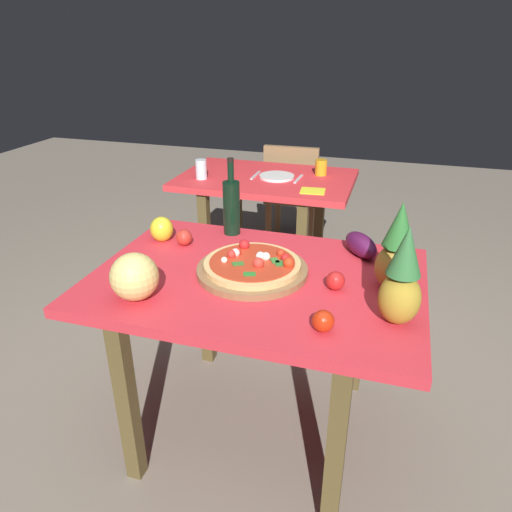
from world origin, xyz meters
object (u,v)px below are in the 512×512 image
(display_table, at_px, (257,297))
(dinner_plate, at_px, (277,176))
(melon, at_px, (135,277))
(knife_utensil, at_px, (299,179))
(pizza_board, at_px, (252,270))
(fork_utensil, at_px, (256,175))
(drinking_glass_juice, at_px, (321,167))
(eggplant, at_px, (361,245))
(tomato_near_board, at_px, (336,281))
(napkin_folded, at_px, (313,191))
(wine_bottle, at_px, (232,206))
(pineapple_right, at_px, (397,251))
(dining_chair, at_px, (293,192))
(tomato_beside_pepper, at_px, (184,237))
(pineapple_left, at_px, (402,281))
(tomato_by_bottle, at_px, (323,321))
(bell_pepper, at_px, (162,229))
(pizza, at_px, (253,263))
(background_table, at_px, (266,194))
(drinking_glass_water, at_px, (201,169))

(display_table, bearing_deg, dinner_plate, 101.41)
(melon, relative_size, dinner_plate, 0.76)
(knife_utensil, bearing_deg, pizza_board, -83.01)
(fork_utensil, relative_size, knife_utensil, 1.00)
(drinking_glass_juice, height_order, knife_utensil, drinking_glass_juice)
(eggplant, bearing_deg, tomato_near_board, -100.18)
(display_table, height_order, napkin_folded, napkin_folded)
(dinner_plate, bearing_deg, pizza_board, -79.49)
(pizza_board, bearing_deg, display_table, -31.46)
(wine_bottle, relative_size, knife_utensil, 1.93)
(pizza_board, xyz_separation_m, pineapple_right, (0.52, 0.04, 0.13))
(drinking_glass_juice, distance_m, fork_utensil, 0.42)
(melon, bearing_deg, tomato_near_board, 22.04)
(dining_chair, xyz_separation_m, pizza_board, (0.26, -1.87, 0.29))
(napkin_folded, bearing_deg, melon, -104.86)
(melon, height_order, knife_utensil, melon)
(tomato_near_board, bearing_deg, tomato_beside_pepper, 163.88)
(pineapple_left, distance_m, tomato_by_bottle, 0.27)
(dining_chair, height_order, pizza_board, dining_chair)
(tomato_by_bottle, xyz_separation_m, tomato_near_board, (-0.00, 0.27, -0.00))
(dining_chair, bearing_deg, melon, 86.61)
(dining_chair, relative_size, pizza_board, 1.99)
(pineapple_left, distance_m, bell_pepper, 1.09)
(fork_utensil, bearing_deg, pizza, -73.30)
(pizza_board, xyz_separation_m, fork_utensil, (-0.38, 1.28, -0.01))
(display_table, relative_size, background_table, 1.14)
(pizza_board, relative_size, pineapple_right, 1.30)
(bell_pepper, distance_m, dinner_plate, 1.12)
(pineapple_right, relative_size, eggplant, 1.64)
(bell_pepper, height_order, tomato_by_bottle, bell_pepper)
(tomato_beside_pepper, xyz_separation_m, dinner_plate, (0.12, 1.11, -0.03))
(pizza, height_order, drinking_glass_juice, drinking_glass_juice)
(melon, xyz_separation_m, fork_utensil, (-0.05, 1.57, -0.08))
(dining_chair, distance_m, tomato_by_bottle, 2.27)
(knife_utensil, bearing_deg, tomato_beside_pepper, -100.66)
(display_table, xyz_separation_m, background_table, (-0.33, 1.30, -0.02))
(pineapple_right, distance_m, fork_utensil, 1.54)
(melon, height_order, eggplant, melon)
(wine_bottle, xyz_separation_m, drinking_glass_juice, (0.22, 1.07, -0.08))
(pizza_board, xyz_separation_m, melon, (-0.33, -0.29, 0.07))
(background_table, bearing_deg, pineapple_left, -59.94)
(display_table, distance_m, fork_utensil, 1.36)
(napkin_folded, bearing_deg, drinking_glass_water, 175.80)
(pineapple_left, bearing_deg, pizza, 160.72)
(eggplant, distance_m, drinking_glass_water, 1.35)
(dining_chair, xyz_separation_m, drinking_glass_water, (-0.42, -0.75, 0.34))
(display_table, height_order, wine_bottle, wine_bottle)
(pizza_board, height_order, tomato_near_board, tomato_near_board)
(melon, bearing_deg, display_table, 38.45)
(pineapple_right, bearing_deg, pineapple_left, -84.19)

